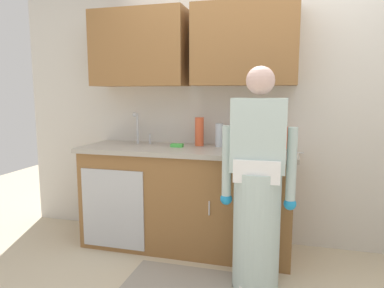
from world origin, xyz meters
The scene contains 14 objects.
kitchen_wall_with_uppers centered at (-0.14, 0.99, 1.48)m, with size 4.80×0.44×2.70m.
counter_cabinet centered at (-0.55, 0.70, 0.45)m, with size 1.90×0.62×0.90m.
countertop centered at (-0.55, 0.70, 0.92)m, with size 1.96×0.66×0.04m, color #A8A093.
sink centered at (-1.05, 0.71, 0.93)m, with size 0.50×0.36×0.35m.
person_at_sink centered at (0.14, 0.16, 0.69)m, with size 0.55×0.34×1.62m.
floor_mat centered at (-0.42, 0.05, 0.01)m, with size 0.80×0.50×0.01m, color gray.
bottle_cleaner_spray centered at (-0.28, 0.84, 1.05)m, with size 0.07×0.07×0.22m, color silver.
bottle_soap centered at (0.21, 0.89, 1.04)m, with size 0.08×0.08×0.20m, color #D8D14C.
bottle_dish_liquid centered at (0.32, 0.93, 1.04)m, with size 0.07×0.07×0.19m, color #E05933.
bottle_water_short centered at (-0.47, 0.87, 1.07)m, with size 0.08×0.08×0.27m, color #E05933.
bottle_water_tall centered at (-0.07, 0.87, 1.05)m, with size 0.07×0.07×0.23m, color #66388C.
cup_by_sink centered at (-0.09, 0.58, 0.98)m, with size 0.08×0.08×0.09m, color white.
knife_on_counter centered at (0.36, 0.72, 0.94)m, with size 0.24×0.02×0.01m, color silver.
sponge centered at (-0.65, 0.73, 0.96)m, with size 0.11×0.07×0.03m, color #4CBF4C.
Camera 1 is at (0.33, -2.34, 1.43)m, focal length 32.93 mm.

